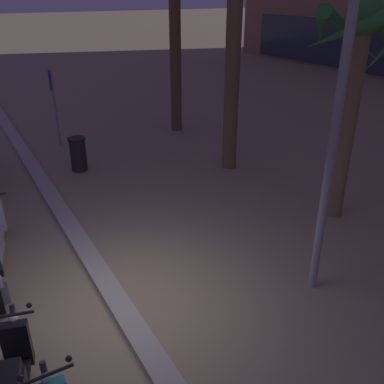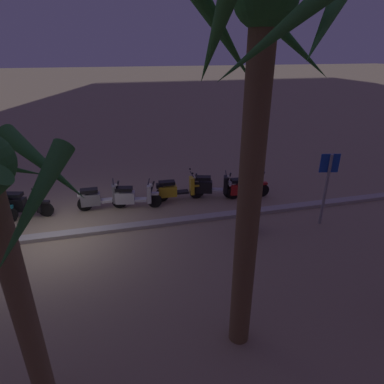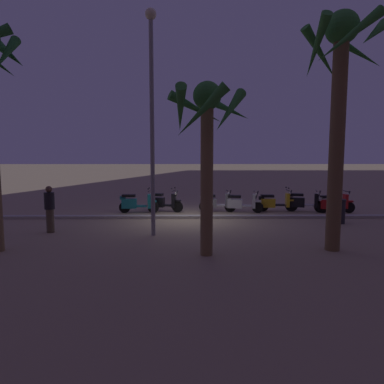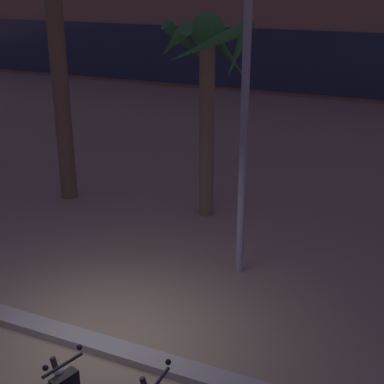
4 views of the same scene
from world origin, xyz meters
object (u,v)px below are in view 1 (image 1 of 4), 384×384
(crossing_sign, at_px, (53,99))
(litter_bin, at_px, (78,154))
(palm_tree_near_sign, at_px, (358,60))
(street_lamp, at_px, (353,9))

(crossing_sign, relative_size, litter_bin, 2.53)
(palm_tree_near_sign, distance_m, street_lamp, 2.95)
(palm_tree_near_sign, relative_size, litter_bin, 4.77)
(litter_bin, bearing_deg, crossing_sign, 178.86)
(crossing_sign, distance_m, litter_bin, 2.68)
(litter_bin, bearing_deg, palm_tree_near_sign, 37.52)
(litter_bin, height_order, street_lamp, street_lamp)
(street_lamp, bearing_deg, crossing_sign, -168.80)
(palm_tree_near_sign, relative_size, street_lamp, 0.63)
(crossing_sign, xyz_separation_m, street_lamp, (9.58, 1.90, 2.86))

